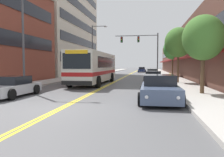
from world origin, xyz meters
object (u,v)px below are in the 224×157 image
car_beige_parked_right_mid (152,73)px  fire_hydrant (170,78)px  street_lamp_left_near (27,17)px  traffic_signal_mast (143,46)px  car_navy_moving_lead (142,70)px  street_tree_right_near (203,38)px  car_red_parked_left_mid (107,72)px  street_tree_right_far (173,49)px  car_charcoal_parked_right_far (153,77)px  car_slate_blue_parked_right_foreground (159,89)px  car_silver_parked_left_far (11,87)px  street_lamp_left_far (94,46)px  street_tree_right_mid (178,43)px  car_white_parked_left_near (96,73)px  city_bus (95,67)px

car_beige_parked_right_mid → fire_hydrant: car_beige_parked_right_mid is taller
street_lamp_left_near → traffic_signal_mast: bearing=68.9°
car_navy_moving_lead → street_tree_right_near: size_ratio=1.02×
car_red_parked_left_mid → street_tree_right_far: bearing=-31.5°
car_charcoal_parked_right_far → street_tree_right_near: 10.91m
car_slate_blue_parked_right_foreground → car_silver_parked_left_far: bearing=178.0°
car_silver_parked_left_far → street_lamp_left_far: bearing=91.3°
car_navy_moving_lead → car_slate_blue_parked_right_foreground: bearing=-87.2°
car_beige_parked_right_mid → street_lamp_left_near: size_ratio=0.46×
street_tree_right_near → street_tree_right_mid: 8.50m
car_white_parked_left_near → street_tree_right_near: size_ratio=1.01×
car_red_parked_left_mid → street_tree_right_far: street_tree_right_far is taller
car_silver_parked_left_far → traffic_signal_mast: 24.83m
car_slate_blue_parked_right_foreground → street_tree_right_far: size_ratio=0.84×
street_lamp_left_near → street_lamp_left_far: bearing=89.9°
car_navy_moving_lead → fire_hydrant: (3.87, -35.51, -0.01)m
city_bus → traffic_signal_mast: 14.61m
car_white_parked_left_near → street_lamp_left_near: 18.75m
city_bus → car_red_parked_left_mid: 20.92m
car_silver_parked_left_far → car_slate_blue_parked_right_foreground: 8.82m
car_charcoal_parked_right_far → car_red_parked_left_mid: bearing=115.4°
car_silver_parked_left_far → street_tree_right_mid: (11.15, 10.64, 3.57)m
car_navy_moving_lead → street_lamp_left_near: bearing=-99.3°
street_lamp_left_near → street_tree_right_far: bearing=58.6°
car_white_parked_left_near → car_navy_moving_lead: 26.00m
car_slate_blue_parked_right_foreground → car_beige_parked_right_mid: bearing=89.9°
street_tree_right_near → car_white_parked_left_near: bearing=121.3°
city_bus → car_red_parked_left_mid: city_bus is taller
street_tree_right_mid → car_red_parked_left_mid: bearing=119.0°
car_navy_moving_lead → street_tree_right_near: (5.02, -43.99, 2.93)m
car_navy_moving_lead → street_lamp_left_near: size_ratio=0.53×
car_charcoal_parked_right_far → street_tree_right_near: size_ratio=0.97×
car_beige_parked_right_mid → street_tree_right_mid: 14.60m
car_navy_moving_lead → street_tree_right_mid: size_ratio=0.89×
car_white_parked_left_near → street_tree_right_mid: street_tree_right_mid is taller
car_navy_moving_lead → street_tree_right_near: bearing=-83.5°
street_lamp_left_far → street_tree_right_near: (12.04, -20.72, -1.40)m
street_lamp_left_near → street_tree_right_far: 23.98m
street_lamp_left_far → fire_hydrant: street_lamp_left_far is taller
car_white_parked_left_near → car_charcoal_parked_right_far: (8.64, -8.65, -0.05)m
car_slate_blue_parked_right_foreground → street_tree_right_near: 4.69m
car_slate_blue_parked_right_foreground → car_charcoal_parked_right_far: bearing=90.3°
city_bus → street_tree_right_near: (8.73, -7.63, 1.80)m
car_silver_parked_left_far → car_red_parked_left_mid: bearing=89.8°
car_slate_blue_parked_right_foreground → traffic_signal_mast: bearing=93.5°
car_slate_blue_parked_right_foreground → fire_hydrant: bearing=81.9°
street_lamp_left_far → traffic_signal_mast: bearing=3.0°
city_bus → car_charcoal_parked_right_far: (5.97, 2.50, -1.17)m
car_red_parked_left_mid → street_tree_right_near: bearing=-68.1°
car_beige_parked_right_mid → car_charcoal_parked_right_far: car_beige_parked_right_mid is taller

